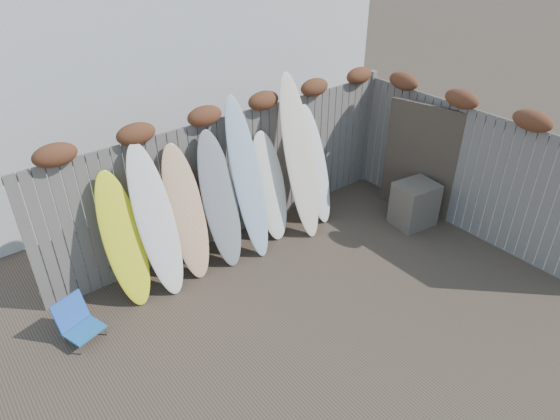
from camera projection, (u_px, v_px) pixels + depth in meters
ground at (336, 312)px, 6.54m from camera, size 80.00×80.00×0.00m
back_fence at (235, 166)px, 7.55m from camera, size 6.05×0.28×2.24m
right_fence at (471, 164)px, 7.68m from camera, size 0.28×4.40×2.24m
beach_chair at (77, 321)px, 6.06m from camera, size 0.53×0.54×0.55m
wooden_crate at (414, 204)px, 8.17m from camera, size 0.70×0.61×0.74m
lattice_panel at (421, 160)px, 8.25m from camera, size 0.38×1.24×1.90m
surfboard_0 at (124, 240)px, 6.38m from camera, size 0.52×0.65×1.80m
surfboard_1 at (156, 221)px, 6.53m from camera, size 0.54×0.74×2.06m
surfboard_2 at (186, 213)px, 6.86m from camera, size 0.57×0.71×1.89m
surfboard_3 at (220, 200)px, 7.08m from camera, size 0.57×0.73×1.96m
surfboard_4 at (247, 179)px, 7.22m from camera, size 0.49×0.84×2.34m
surfboard_5 at (270, 187)px, 7.70m from camera, size 0.58×0.65×1.69m
surfboard_6 at (300, 158)px, 7.64m from camera, size 0.57×0.90×2.49m
surfboard_7 at (315, 165)px, 8.07m from camera, size 0.52×0.71×1.92m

